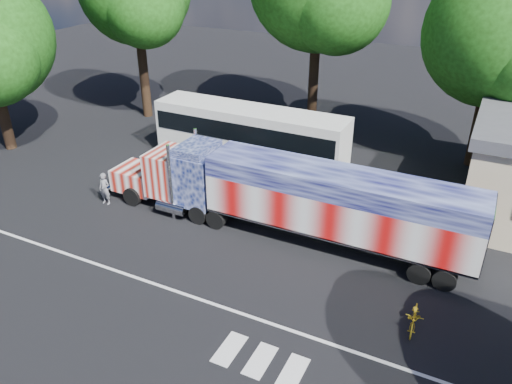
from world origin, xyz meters
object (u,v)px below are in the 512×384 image
at_px(woman, 105,189).
at_px(bicycle, 415,318).
at_px(semi_truck, 290,196).
at_px(coach_bus, 250,135).
at_px(tree_ne_a, 501,34).

height_order(woman, bicycle, woman).
xyz_separation_m(semi_truck, woman, (-9.98, -1.51, -1.20)).
height_order(semi_truck, coach_bus, semi_truck).
xyz_separation_m(woman, bicycle, (16.62, -2.35, -0.41)).
relative_size(semi_truck, woman, 10.73).
distance_m(coach_bus, woman, 9.37).
distance_m(semi_truck, bicycle, 7.84).
bearing_deg(semi_truck, woman, -171.42).
relative_size(semi_truck, coach_bus, 1.56).
distance_m(coach_bus, bicycle, 16.04).
height_order(semi_truck, bicycle, semi_truck).
relative_size(coach_bus, tree_ne_a, 1.01).
bearing_deg(coach_bus, semi_truck, -50.68).
xyz_separation_m(semi_truck, bicycle, (6.63, -3.86, -1.61)).
bearing_deg(bicycle, woman, 168.66).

